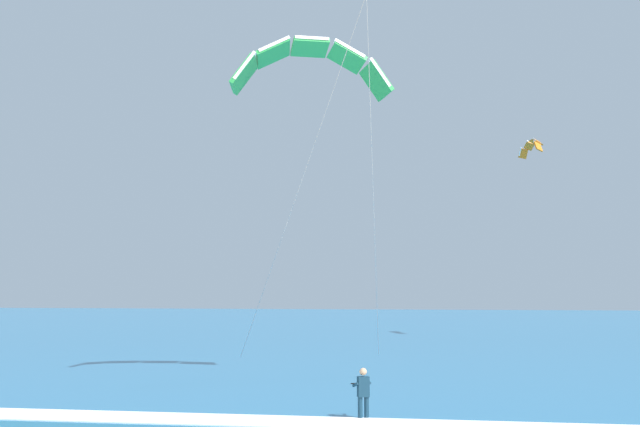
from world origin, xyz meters
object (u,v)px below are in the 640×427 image
object	(u,v)px
kitesurfer	(363,393)
kite_primary	(311,62)
surfboard	(363,425)
kite_distant	(532,146)

from	to	relation	value
kitesurfer	kite_primary	bearing A→B (deg)	108.70
surfboard	kitesurfer	world-z (taller)	kitesurfer
kite_distant	kitesurfer	bearing A→B (deg)	-104.90
surfboard	kite_primary	xyz separation A→B (m)	(-3.17, 9.36, 14.12)
kitesurfer	kite_distant	xyz separation A→B (m)	(10.19, 38.33, 14.66)
surfboard	kite_primary	size ratio (longest dim) A/B	0.10
surfboard	kite_primary	distance (m)	17.24
surfboard	kite_primary	world-z (taller)	kite_primary
surfboard	kite_primary	bearing A→B (deg)	108.71
kitesurfer	kite_primary	distance (m)	16.49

